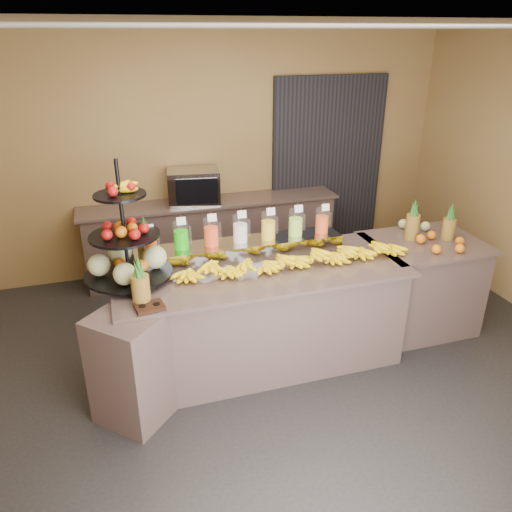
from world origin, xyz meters
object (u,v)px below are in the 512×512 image
banana_heap (297,256)px  right_fruit_pile (435,235)px  condiment_caddy (150,307)px  fruit_stand (133,251)px  pitcher_tray (241,249)px  oven_warmer (194,186)px

banana_heap → right_fruit_pile: right_fruit_pile is taller
banana_heap → condiment_caddy: banana_heap is taller
fruit_stand → pitcher_tray: bearing=-8.2°
pitcher_tray → fruit_stand: 0.96m
pitcher_tray → right_fruit_pile: right_fruit_pile is taller
condiment_caddy → oven_warmer: bearing=71.6°
banana_heap → fruit_stand: size_ratio=2.11×
oven_warmer → fruit_stand: bearing=-107.0°
fruit_stand → oven_warmer: (0.83, 1.83, -0.05)m
banana_heap → oven_warmer: (-0.52, 1.97, 0.12)m
pitcher_tray → oven_warmer: (-0.10, 1.67, 0.12)m
right_fruit_pile → oven_warmer: size_ratio=0.80×
oven_warmer → pitcher_tray: bearing=-79.0°
condiment_caddy → banana_heap: bearing=16.6°
pitcher_tray → oven_warmer: 1.68m
fruit_stand → condiment_caddy: fruit_stand is taller
banana_heap → right_fruit_pile: (1.42, 0.06, -0.00)m
pitcher_tray → right_fruit_pile: size_ratio=3.94×
condiment_caddy → right_fruit_pile: (2.73, 0.45, 0.06)m
right_fruit_pile → fruit_stand: bearing=178.4°
pitcher_tray → oven_warmer: oven_warmer is taller
pitcher_tray → banana_heap: size_ratio=0.88×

